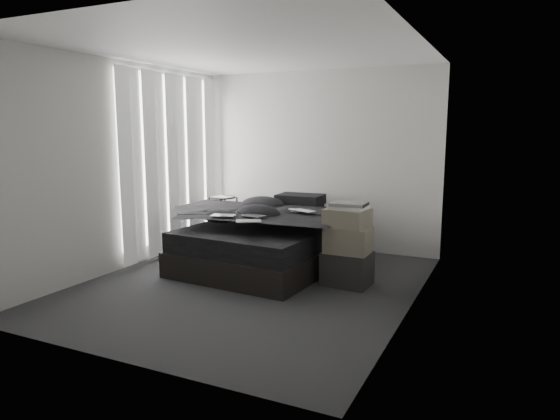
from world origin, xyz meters
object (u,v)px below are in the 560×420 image
at_px(bed, 269,254).
at_px(laptop, 299,205).
at_px(side_stand, 223,221).
at_px(box_lower, 347,268).

relative_size(bed, laptop, 6.24).
relative_size(bed, side_stand, 3.09).
distance_m(bed, laptop, 0.79).
xyz_separation_m(bed, side_stand, (-1.19, 0.81, 0.21)).
bearing_deg(bed, side_stand, 149.92).
xyz_separation_m(bed, box_lower, (1.18, -0.35, 0.04)).
distance_m(bed, side_stand, 1.45).
height_order(laptop, side_stand, laptop).
xyz_separation_m(side_stand, box_lower, (2.37, -1.16, -0.17)).
xyz_separation_m(laptop, side_stand, (-1.60, 0.79, -0.46)).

